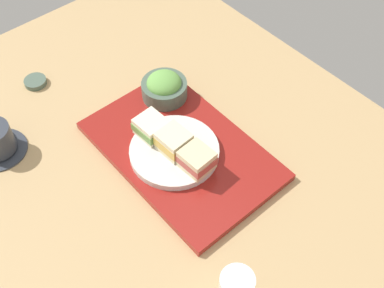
# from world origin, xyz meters

# --- Properties ---
(ground_plane) EXTENTS (1.40, 1.00, 0.03)m
(ground_plane) POSITION_xyz_m (0.00, 0.00, -0.01)
(ground_plane) COLOR tan
(serving_tray) EXTENTS (0.44, 0.28, 0.02)m
(serving_tray) POSITION_xyz_m (0.04, -0.03, 0.01)
(serving_tray) COLOR maroon
(serving_tray) RESTS_ON ground_plane
(sandwich_plate) EXTENTS (0.20, 0.20, 0.02)m
(sandwich_plate) POSITION_xyz_m (0.04, -0.01, 0.03)
(sandwich_plate) COLOR silver
(sandwich_plate) RESTS_ON serving_tray
(sandwich_near) EXTENTS (0.07, 0.06, 0.05)m
(sandwich_near) POSITION_xyz_m (-0.03, -0.02, 0.06)
(sandwich_near) COLOR beige
(sandwich_near) RESTS_ON sandwich_plate
(sandwich_middle) EXTENTS (0.07, 0.07, 0.05)m
(sandwich_middle) POSITION_xyz_m (0.04, -0.01, 0.06)
(sandwich_middle) COLOR beige
(sandwich_middle) RESTS_ON sandwich_plate
(sandwich_far) EXTENTS (0.07, 0.07, 0.04)m
(sandwich_far) POSITION_xyz_m (0.11, -0.00, 0.06)
(sandwich_far) COLOR #EFE5C1
(sandwich_far) RESTS_ON sandwich_plate
(salad_bowl) EXTENTS (0.11, 0.11, 0.07)m
(salad_bowl) POSITION_xyz_m (0.19, -0.11, 0.05)
(salad_bowl) COLOR #4C6051
(salad_bowl) RESTS_ON serving_tray
(small_sauce_dish) EXTENTS (0.06, 0.06, 0.01)m
(small_sauce_dish) POSITION_xyz_m (0.46, 0.11, 0.01)
(small_sauce_dish) COLOR #4C6051
(small_sauce_dish) RESTS_ON ground_plane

